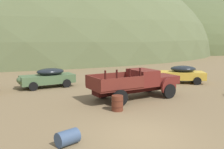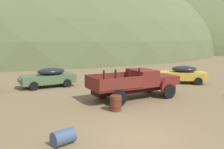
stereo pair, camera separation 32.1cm
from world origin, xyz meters
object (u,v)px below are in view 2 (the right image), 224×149
object	(u,v)px
truck_oxblood	(141,83)
oil_drum_tipped	(63,137)
car_weathered_green	(47,77)
oil_drum_spare	(116,103)
car_faded_yellow	(180,74)

from	to	relation	value
truck_oxblood	oil_drum_tipped	bearing A→B (deg)	-145.27
car_weathered_green	oil_drum_tipped	bearing A→B (deg)	79.48
truck_oxblood	oil_drum_spare	size ratio (longest dim) A/B	7.76
car_weathered_green	truck_oxblood	xyz separation A→B (m)	(6.60, -4.72, 0.19)
truck_oxblood	oil_drum_spare	xyz separation A→B (m)	(-2.20, -2.74, -0.58)
truck_oxblood	car_faded_yellow	world-z (taller)	truck_oxblood
oil_drum_spare	car_faded_yellow	bearing A→B (deg)	46.13
car_faded_yellow	oil_drum_spare	distance (m)	10.40
truck_oxblood	oil_drum_spare	bearing A→B (deg)	-147.75
truck_oxblood	oil_drum_spare	world-z (taller)	truck_oxblood
car_weathered_green	oil_drum_tipped	size ratio (longest dim) A/B	4.78
truck_oxblood	oil_drum_tipped	size ratio (longest dim) A/B	6.56
truck_oxblood	oil_drum_tipped	distance (m)	8.30
car_weathered_green	oil_drum_tipped	distance (m)	11.53
car_faded_yellow	oil_drum_spare	size ratio (longest dim) A/B	5.63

